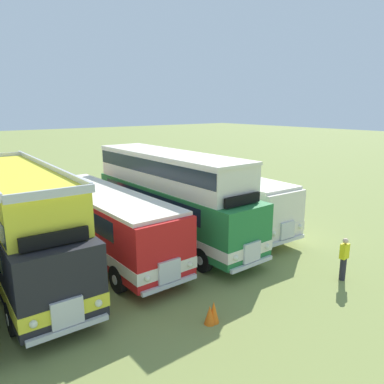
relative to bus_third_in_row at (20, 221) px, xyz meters
The scene contains 9 objects.
ground_plane 2.95m from the bus_third_in_row, ahead, with size 200.00×200.00×0.00m, color olive.
bus_third_in_row is the anchor object (origin of this frame).
bus_fourth_in_row 3.58m from the bus_third_in_row, ahead, with size 2.68×10.27×2.99m.
bus_fifth_in_row 7.05m from the bus_third_in_row, ahead, with size 2.69×11.00×4.49m.
bus_sixth_in_row 10.60m from the bus_third_in_row, ahead, with size 3.01×10.11×2.99m.
cone_near_end 8.22m from the bus_third_in_row, 62.05° to the right, with size 0.36×0.36×0.62m, color orange.
cone_mid_row 8.29m from the bus_third_in_row, 61.13° to the right, with size 0.36×0.36×0.71m, color orange.
marshal_person 12.72m from the bus_third_in_row, 38.84° to the right, with size 0.36×0.24×1.73m.
rope_fence_line 9.82m from the bus_third_in_row, 79.52° to the left, with size 23.72×0.08×1.05m.
Camera 1 is at (-4.82, -14.72, 6.69)m, focal length 34.44 mm.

